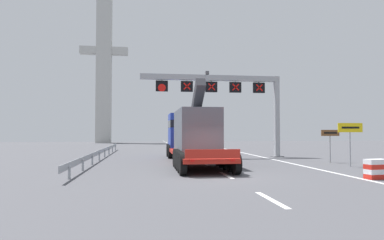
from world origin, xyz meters
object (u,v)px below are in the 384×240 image
at_px(overhead_lane_gantry, 228,91).
at_px(exit_sign_yellow, 350,133).
at_px(tourist_info_sign_brown, 330,138).
at_px(heavy_haul_truck_red, 191,134).
at_px(bridge_pylon_distant, 104,67).
at_px(crash_barrier_striped, 376,169).

distance_m(overhead_lane_gantry, exit_sign_yellow, 10.45).
xyz_separation_m(overhead_lane_gantry, tourist_info_sign_brown, (5.95, -5.33, -3.88)).
height_order(overhead_lane_gantry, heavy_haul_truck_red, overhead_lane_gantry).
bearing_deg(bridge_pylon_distant, exit_sign_yellow, -65.93).
height_order(exit_sign_yellow, tourist_info_sign_brown, exit_sign_yellow).
height_order(heavy_haul_truck_red, bridge_pylon_distant, bridge_pylon_distant).
relative_size(exit_sign_yellow, tourist_info_sign_brown, 1.18).
distance_m(overhead_lane_gantry, crash_barrier_striped, 14.55).
distance_m(crash_barrier_striped, bridge_pylon_distant, 56.22).
xyz_separation_m(overhead_lane_gantry, bridge_pylon_distant, (-14.87, 38.04, 9.04)).
bearing_deg(overhead_lane_gantry, exit_sign_yellow, -54.63).
bearing_deg(heavy_haul_truck_red, bridge_pylon_distant, 105.20).
bearing_deg(heavy_haul_truck_red, overhead_lane_gantry, 42.96).
height_order(overhead_lane_gantry, exit_sign_yellow, overhead_lane_gantry).
distance_m(exit_sign_yellow, bridge_pylon_distant, 51.98).
height_order(exit_sign_yellow, crash_barrier_striped, exit_sign_yellow).
height_order(overhead_lane_gantry, tourist_info_sign_brown, overhead_lane_gantry).
height_order(tourist_info_sign_brown, crash_barrier_striped, tourist_info_sign_brown).
xyz_separation_m(exit_sign_yellow, bridge_pylon_distant, (-20.57, 46.06, 12.56)).
bearing_deg(exit_sign_yellow, overhead_lane_gantry, 125.37).
bearing_deg(exit_sign_yellow, bridge_pylon_distant, 114.07).
distance_m(heavy_haul_truck_red, exit_sign_yellow, 10.41).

